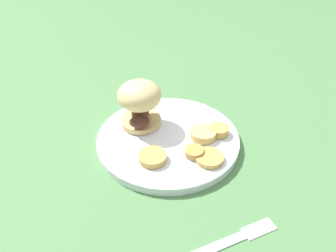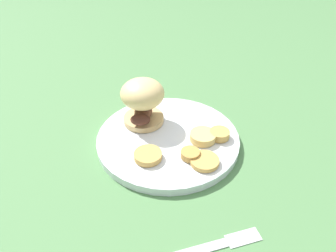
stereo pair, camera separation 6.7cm
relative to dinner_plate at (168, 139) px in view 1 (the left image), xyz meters
name	(u,v)px [view 1 (the left image)]	position (x,y,z in m)	size (l,w,h in m)	color
ground_plane	(168,142)	(0.00, 0.00, -0.01)	(4.00, 4.00, 0.00)	#4C7A47
dinner_plate	(168,139)	(0.00, 0.00, 0.00)	(0.30, 0.30, 0.02)	white
sandwich	(140,102)	(-0.05, -0.05, 0.06)	(0.10, 0.09, 0.10)	tan
potato_round_0	(153,157)	(0.07, -0.04, 0.01)	(0.05, 0.05, 0.01)	tan
potato_round_1	(194,152)	(0.07, 0.04, 0.02)	(0.04, 0.04, 0.01)	#BC8942
potato_round_2	(209,158)	(0.08, 0.07, 0.01)	(0.05, 0.05, 0.01)	tan
potato_round_3	(219,130)	(0.01, 0.11, 0.02)	(0.04, 0.04, 0.02)	tan
potato_round_4	(203,134)	(0.01, 0.07, 0.02)	(0.05, 0.05, 0.02)	#DBB766
fork	(231,240)	(0.25, 0.06, -0.01)	(0.06, 0.16, 0.00)	silver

